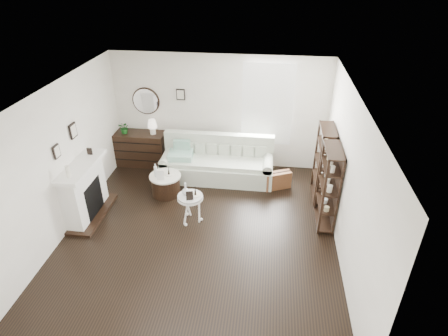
# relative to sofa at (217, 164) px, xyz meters

# --- Properties ---
(room) EXTENTS (5.50, 5.50, 5.50)m
(room) POSITION_rel_sofa_xyz_m (0.70, 0.62, 1.27)
(room) COLOR black
(room) RESTS_ON ground
(fireplace) EXTENTS (0.50, 1.40, 1.84)m
(fireplace) POSITION_rel_sofa_xyz_m (-2.35, -1.78, 0.21)
(fireplace) COLOR white
(fireplace) RESTS_ON ground
(shelf_unit_far) EXTENTS (0.30, 0.80, 1.60)m
(shelf_unit_far) POSITION_rel_sofa_xyz_m (2.29, -0.53, 0.47)
(shelf_unit_far) COLOR black
(shelf_unit_far) RESTS_ON ground
(shelf_unit_near) EXTENTS (0.30, 0.80, 1.60)m
(shelf_unit_near) POSITION_rel_sofa_xyz_m (2.29, -1.43, 0.47)
(shelf_unit_near) COLOR black
(shelf_unit_near) RESTS_ON ground
(sofa) EXTENTS (2.55, 0.88, 0.99)m
(sofa) POSITION_rel_sofa_xyz_m (0.00, 0.00, 0.00)
(sofa) COLOR beige
(sofa) RESTS_ON ground
(quilt) EXTENTS (0.59, 0.49, 0.14)m
(quilt) POSITION_rel_sofa_xyz_m (-0.83, -0.13, 0.25)
(quilt) COLOR #289566
(quilt) RESTS_ON sofa
(suitcase) EXTENTS (0.63, 0.43, 0.40)m
(suitcase) POSITION_rel_sofa_xyz_m (1.39, -0.32, -0.13)
(suitcase) COLOR brown
(suitcase) RESTS_ON ground
(dresser) EXTENTS (1.24, 0.53, 0.83)m
(dresser) POSITION_rel_sofa_xyz_m (-1.97, 0.39, 0.09)
(dresser) COLOR black
(dresser) RESTS_ON ground
(table_lamp) EXTENTS (0.29, 0.29, 0.36)m
(table_lamp) POSITION_rel_sofa_xyz_m (-1.60, 0.39, 0.68)
(table_lamp) COLOR beige
(table_lamp) RESTS_ON dresser
(potted_plant) EXTENTS (0.30, 0.27, 0.29)m
(potted_plant) POSITION_rel_sofa_xyz_m (-2.28, 0.34, 0.65)
(potted_plant) COLOR #175019
(potted_plant) RESTS_ON dresser
(drum_table) EXTENTS (0.67, 0.67, 0.47)m
(drum_table) POSITION_rel_sofa_xyz_m (-1.01, -0.86, -0.09)
(drum_table) COLOR black
(drum_table) RESTS_ON ground
(pedestal_table) EXTENTS (0.49, 0.49, 0.59)m
(pedestal_table) POSITION_rel_sofa_xyz_m (-0.28, -1.73, 0.22)
(pedestal_table) COLOR silver
(pedestal_table) RESTS_ON ground
(eiffel_drum) EXTENTS (0.12, 0.12, 0.17)m
(eiffel_drum) POSITION_rel_sofa_xyz_m (-0.93, -0.81, 0.22)
(eiffel_drum) COLOR black
(eiffel_drum) RESTS_ON drum_table
(bottle_drum) EXTENTS (0.07, 0.07, 0.31)m
(bottle_drum) POSITION_rel_sofa_xyz_m (-1.18, -0.93, 0.29)
(bottle_drum) COLOR silver
(bottle_drum) RESTS_ON drum_table
(card_frame_drum) EXTENTS (0.16, 0.09, 0.19)m
(card_frame_drum) POSITION_rel_sofa_xyz_m (-1.05, -1.03, 0.24)
(card_frame_drum) COLOR silver
(card_frame_drum) RESTS_ON drum_table
(eiffel_ped) EXTENTS (0.11, 0.11, 0.18)m
(eiffel_ped) POSITION_rel_sofa_xyz_m (-0.18, -1.70, 0.36)
(eiffel_ped) COLOR black
(eiffel_ped) RESTS_ON pedestal_table
(flask_ped) EXTENTS (0.14, 0.14, 0.26)m
(flask_ped) POSITION_rel_sofa_xyz_m (-0.36, -1.71, 0.40)
(flask_ped) COLOR silver
(flask_ped) RESTS_ON pedestal_table
(card_frame_ped) EXTENTS (0.14, 0.09, 0.18)m
(card_frame_ped) POSITION_rel_sofa_xyz_m (-0.25, -1.86, 0.36)
(card_frame_ped) COLOR black
(card_frame_ped) RESTS_ON pedestal_table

